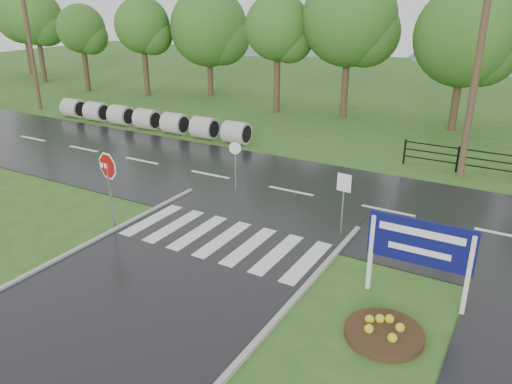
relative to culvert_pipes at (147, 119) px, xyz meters
The scene contains 14 objects.
ground 19.25m from the culvert_pipes, 51.21° to the right, with size 120.00×120.00×0.00m, color #315D1F.
main_road 13.07m from the culvert_pipes, 22.52° to the right, with size 90.00×8.00×0.04m, color black.
walkway 23.32m from the culvert_pipes, 28.15° to the right, with size 2.20×11.00×0.04m, color #242426.
crosswalk 15.67m from the culvert_pipes, 39.67° to the right, with size 6.50×2.80×0.02m.
hills 54.79m from the culvert_pipes, 72.73° to the left, with size 102.00×48.00×48.00m.
treeline 15.87m from the culvert_pipes, 34.58° to the left, with size 83.20×5.20×10.00m.
culvert_pipes is the anchor object (origin of this frame).
stop_sign 13.74m from the culvert_pipes, 53.33° to the right, with size 1.24×0.24×2.83m.
estate_billboard 21.05m from the culvert_pipes, 29.62° to the right, with size 2.65×0.11×2.32m.
flower_bed 21.82m from the culvert_pipes, 34.13° to the right, with size 1.85×1.85×0.37m.
reg_sign_small 17.12m from the culvert_pipes, 26.86° to the right, with size 0.48×0.07×2.18m.
reg_sign_round 11.83m from the culvert_pipes, 31.16° to the right, with size 0.47×0.18×2.10m.
utility_pole_west 11.03m from the culvert_pipes, behind, with size 1.49×0.45×8.52m.
utility_pole_east 18.14m from the culvert_pipes, ahead, with size 1.56×0.54×8.99m.
Camera 1 is at (8.23, -7.08, 7.46)m, focal length 35.00 mm.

